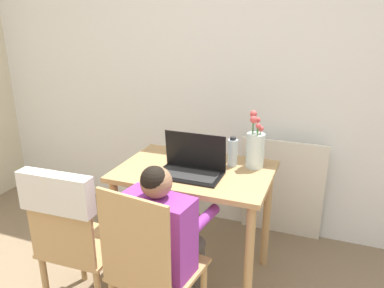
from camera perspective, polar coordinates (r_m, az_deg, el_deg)
name	(u,v)px	position (r m, az deg, el deg)	size (l,w,h in m)	color
wall_back	(237,71)	(2.86, 6.82, 11.03)	(6.40, 0.05, 2.50)	white
dining_table	(195,188)	(2.33, 0.45, -6.66)	(0.92, 0.64, 0.76)	tan
chair_occupied	(150,270)	(1.94, -6.34, -18.53)	(0.45, 0.45, 0.91)	tan
chair_spare	(69,224)	(2.09, -18.21, -11.50)	(0.41, 0.44, 0.92)	tan
person_seated	(164,232)	(1.94, -4.36, -13.28)	(0.41, 0.47, 0.99)	purple
laptop	(192,165)	(2.19, -0.07, -3.18)	(0.38, 0.23, 0.23)	black
flower_vase	(255,148)	(2.29, 9.60, -0.55)	(0.11, 0.11, 0.35)	silver
water_bottle	(233,152)	(2.31, 6.20, -1.25)	(0.06, 0.06, 0.19)	silver
cardboard_panel	(282,189)	(2.92, 13.50, -6.72)	(0.61, 0.13, 0.80)	silver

